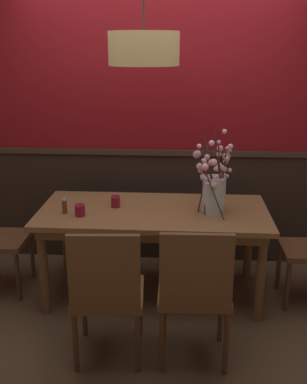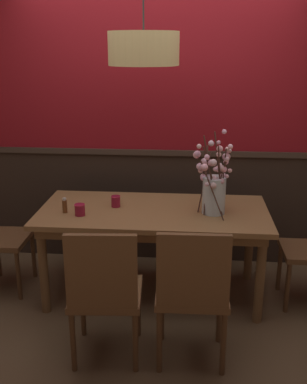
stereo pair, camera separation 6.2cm
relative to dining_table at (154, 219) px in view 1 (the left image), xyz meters
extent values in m
plane|color=brown|center=(0.00, 0.00, -0.67)|extent=(24.00, 24.00, 0.00)
cube|color=#2D2119|center=(0.00, 0.74, -0.15)|extent=(4.78, 0.12, 1.04)
cube|color=#3E2E24|center=(0.00, 0.73, 0.39)|extent=(4.78, 0.14, 0.05)
cube|color=maroon|center=(0.00, 0.74, 1.25)|extent=(4.78, 0.12, 1.76)
cube|color=olive|center=(0.00, 0.00, 0.06)|extent=(1.80, 0.85, 0.04)
cube|color=brown|center=(0.00, 0.00, 0.00)|extent=(1.70, 0.74, 0.08)
cylinder|color=brown|center=(-0.81, -0.34, -0.31)|extent=(0.07, 0.07, 0.71)
cylinder|color=brown|center=(0.81, -0.34, -0.31)|extent=(0.07, 0.07, 0.71)
cylinder|color=brown|center=(-0.81, 0.34, -0.31)|extent=(0.07, 0.07, 0.71)
cylinder|color=brown|center=(0.81, 0.34, -0.31)|extent=(0.07, 0.07, 0.71)
cube|color=brown|center=(0.30, 0.78, -0.21)|extent=(0.43, 0.41, 0.04)
cube|color=brown|center=(0.29, 0.96, 0.03)|extent=(0.39, 0.06, 0.42)
cylinder|color=brown|center=(0.48, 0.62, -0.45)|extent=(0.04, 0.04, 0.43)
cylinder|color=brown|center=(0.13, 0.61, -0.45)|extent=(0.04, 0.04, 0.43)
cylinder|color=brown|center=(0.46, 0.96, -0.45)|extent=(0.04, 0.04, 0.43)
cylinder|color=brown|center=(0.12, 0.94, -0.45)|extent=(0.04, 0.04, 0.43)
cube|color=brown|center=(-0.24, -0.79, -0.22)|extent=(0.48, 0.47, 0.04)
cube|color=brown|center=(-0.23, -0.98, 0.04)|extent=(0.43, 0.07, 0.48)
cylinder|color=brown|center=(-0.45, -0.61, -0.45)|extent=(0.04, 0.04, 0.42)
cylinder|color=brown|center=(-0.06, -0.58, -0.45)|extent=(0.04, 0.04, 0.42)
cylinder|color=brown|center=(-0.42, -0.99, -0.45)|extent=(0.04, 0.04, 0.42)
cylinder|color=brown|center=(-0.03, -0.96, -0.45)|extent=(0.04, 0.04, 0.42)
cube|color=brown|center=(-1.25, 0.01, -0.22)|extent=(0.39, 0.45, 0.04)
cylinder|color=brown|center=(-1.09, 0.20, -0.45)|extent=(0.04, 0.04, 0.42)
cylinder|color=brown|center=(-1.08, -0.18, -0.45)|extent=(0.04, 0.04, 0.42)
cylinder|color=brown|center=(1.05, -0.19, -0.45)|extent=(0.04, 0.04, 0.42)
cylinder|color=brown|center=(1.05, 0.16, -0.45)|extent=(0.04, 0.04, 0.42)
cube|color=brown|center=(0.31, -0.78, -0.20)|extent=(0.47, 0.41, 0.04)
cube|color=brown|center=(0.32, -0.96, 0.06)|extent=(0.44, 0.05, 0.47)
cylinder|color=brown|center=(0.11, -0.62, -0.44)|extent=(0.04, 0.04, 0.45)
cylinder|color=brown|center=(0.51, -0.61, -0.44)|extent=(0.04, 0.04, 0.45)
cylinder|color=brown|center=(0.12, -0.96, -0.44)|extent=(0.04, 0.04, 0.45)
cylinder|color=brown|center=(0.52, -0.95, -0.44)|extent=(0.04, 0.04, 0.45)
cylinder|color=silver|center=(0.47, -0.03, 0.23)|extent=(0.18, 0.18, 0.29)
cylinder|color=silver|center=(0.47, -0.03, 0.12)|extent=(0.16, 0.16, 0.06)
cylinder|color=#472D23|center=(0.53, -0.04, 0.35)|extent=(0.03, 0.11, 0.52)
sphere|color=#F2B1BB|center=(0.57, -0.04, 0.58)|extent=(0.03, 0.03, 0.03)
sphere|color=#F7A7C4|center=(0.53, -0.05, 0.44)|extent=(0.05, 0.05, 0.05)
sphere|color=#E6B0C9|center=(0.54, -0.04, 0.53)|extent=(0.05, 0.05, 0.05)
sphere|color=#FBB6C1|center=(0.56, -0.02, 0.53)|extent=(0.04, 0.04, 0.04)
sphere|color=#F8BABD|center=(0.58, -0.03, 0.42)|extent=(0.03, 0.03, 0.03)
cylinder|color=#472D23|center=(0.45, -0.14, 0.30)|extent=(0.19, 0.14, 0.43)
sphere|color=beige|center=(0.41, -0.15, 0.35)|extent=(0.03, 0.03, 0.03)
sphere|color=beige|center=(0.45, -0.11, 0.33)|extent=(0.05, 0.05, 0.05)
sphere|color=#FDAEC0|center=(0.38, -0.21, 0.49)|extent=(0.05, 0.05, 0.05)
cylinder|color=#472D23|center=(0.43, -0.10, 0.40)|extent=(0.13, 0.02, 0.61)
sphere|color=#EEAEC9|center=(0.43, -0.10, 0.50)|extent=(0.05, 0.05, 0.05)
sphere|color=#FDB0CD|center=(0.40, -0.11, 0.54)|extent=(0.04, 0.04, 0.04)
sphere|color=beige|center=(0.45, -0.13, 0.51)|extent=(0.05, 0.05, 0.05)
sphere|color=silver|center=(0.43, -0.16, 0.66)|extent=(0.04, 0.04, 0.04)
cylinder|color=#472D23|center=(0.49, -0.05, 0.26)|extent=(0.07, 0.15, 0.35)
sphere|color=#EAB1D0|center=(0.53, 0.01, 0.37)|extent=(0.05, 0.05, 0.05)
sphere|color=#FDBCD1|center=(0.56, -0.04, 0.38)|extent=(0.03, 0.03, 0.03)
sphere|color=#F1B5BF|center=(0.48, -0.04, 0.33)|extent=(0.05, 0.05, 0.05)
cylinder|color=#472D23|center=(0.51, 0.07, 0.33)|extent=(0.16, 0.12, 0.49)
sphere|color=#FDB5CF|center=(0.56, 0.10, 0.46)|extent=(0.04, 0.04, 0.04)
sphere|color=#FCACD0|center=(0.57, 0.14, 0.53)|extent=(0.04, 0.04, 0.04)
sphere|color=#EFACD1|center=(0.54, 0.11, 0.39)|extent=(0.04, 0.04, 0.04)
sphere|color=#F4A8BC|center=(0.50, 0.08, 0.41)|extent=(0.05, 0.05, 0.05)
sphere|color=beige|center=(0.51, 0.13, 0.42)|extent=(0.04, 0.04, 0.04)
cylinder|color=#472D23|center=(0.40, -0.02, 0.34)|extent=(0.03, 0.17, 0.51)
sphere|color=#F8BEC4|center=(0.38, 0.01, 0.36)|extent=(0.04, 0.04, 0.04)
sphere|color=#F1ABCC|center=(0.33, 0.00, 0.54)|extent=(0.05, 0.05, 0.05)
sphere|color=#F3B4CF|center=(0.39, -0.01, 0.48)|extent=(0.05, 0.05, 0.05)
sphere|color=#EBAFCA|center=(0.35, -0.01, 0.45)|extent=(0.05, 0.05, 0.05)
sphere|color=#F8BFC1|center=(0.34, -0.03, 0.61)|extent=(0.04, 0.04, 0.04)
cylinder|color=#472D23|center=(0.50, -0.06, 0.41)|extent=(0.10, 0.02, 0.64)
sphere|color=#F6AECE|center=(0.52, -0.11, 0.73)|extent=(0.03, 0.03, 0.03)
sphere|color=#FDB1C1|center=(0.49, -0.08, 0.60)|extent=(0.05, 0.05, 0.05)
sphere|color=#F2A7C5|center=(0.48, -0.11, 0.65)|extent=(0.03, 0.03, 0.03)
sphere|color=beige|center=(0.49, -0.08, 0.56)|extent=(0.04, 0.04, 0.04)
cylinder|color=#472D23|center=(0.51, -0.07, 0.36)|extent=(0.07, 0.11, 0.54)
sphere|color=#E6ACC0|center=(0.52, -0.09, 0.36)|extent=(0.04, 0.04, 0.04)
sphere|color=beige|center=(0.55, -0.08, 0.60)|extent=(0.03, 0.03, 0.03)
sphere|color=#F3B2C0|center=(0.55, -0.08, 0.52)|extent=(0.04, 0.04, 0.04)
sphere|color=#FEB9CE|center=(0.57, -0.11, 0.62)|extent=(0.04, 0.04, 0.04)
sphere|color=#F6BCC1|center=(0.51, -0.06, 0.45)|extent=(0.05, 0.05, 0.05)
cylinder|color=#472D23|center=(0.45, -0.09, 0.35)|extent=(0.17, 0.02, 0.53)
sphere|color=#E9B5C7|center=(0.43, -0.09, 0.34)|extent=(0.04, 0.04, 0.04)
sphere|color=#F2ADCB|center=(0.46, -0.13, 0.46)|extent=(0.03, 0.03, 0.03)
sphere|color=beige|center=(0.46, -0.07, 0.37)|extent=(0.05, 0.05, 0.05)
cylinder|color=#472D23|center=(0.39, 0.00, 0.32)|extent=(0.10, 0.09, 0.46)
sphere|color=#FDAFCD|center=(0.39, 0.03, 0.45)|extent=(0.05, 0.05, 0.05)
sphere|color=#EFAED2|center=(0.38, -0.01, 0.36)|extent=(0.05, 0.05, 0.05)
sphere|color=#F8BED1|center=(0.33, 0.04, 0.52)|extent=(0.06, 0.06, 0.06)
sphere|color=beige|center=(0.36, 0.02, 0.41)|extent=(0.04, 0.04, 0.04)
cylinder|color=maroon|center=(-0.55, -0.17, 0.13)|extent=(0.08, 0.08, 0.09)
torus|color=#A81B37|center=(-0.55, -0.17, 0.17)|extent=(0.08, 0.08, 0.01)
cylinder|color=silver|center=(-0.55, -0.17, 0.12)|extent=(0.05, 0.05, 0.04)
cylinder|color=maroon|center=(-0.31, 0.04, 0.13)|extent=(0.07, 0.07, 0.09)
torus|color=#A81B37|center=(-0.31, 0.04, 0.17)|extent=(0.08, 0.08, 0.01)
cylinder|color=silver|center=(-0.31, 0.04, 0.12)|extent=(0.05, 0.05, 0.05)
cylinder|color=brown|center=(-0.68, -0.12, 0.13)|extent=(0.04, 0.04, 0.10)
cylinder|color=beige|center=(-0.68, -0.12, 0.19)|extent=(0.03, 0.03, 0.02)
cylinder|color=tan|center=(-0.06, -0.08, 1.30)|extent=(0.50, 0.50, 0.23)
sphere|color=#F9EAB7|center=(-0.06, -0.08, 1.27)|extent=(0.14, 0.14, 0.14)
camera|label=1|loc=(0.23, -3.39, 1.33)|focal=42.93mm
camera|label=2|loc=(0.29, -3.39, 1.33)|focal=42.93mm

